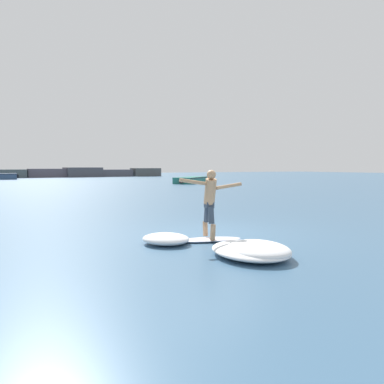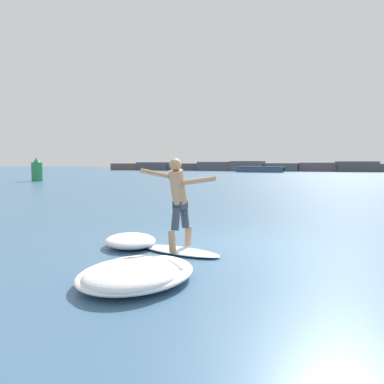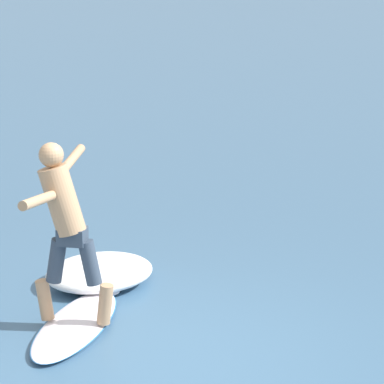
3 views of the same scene
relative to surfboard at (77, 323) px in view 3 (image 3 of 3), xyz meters
name	(u,v)px [view 3 (image 3 of 3)]	position (x,y,z in m)	size (l,w,h in m)	color
ground_plane	(169,363)	(0.79, 0.89, -0.04)	(200.00, 200.00, 0.00)	#3D6283
surfboard	(77,323)	(0.00, 0.00, 0.00)	(1.92, 1.03, 0.21)	white
surfer	(64,218)	(0.02, -0.08, 1.08)	(1.63, 0.79, 1.76)	tan
wave_foam_beside	(100,272)	(-1.12, 0.15, 0.10)	(1.54, 1.58, 0.27)	white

